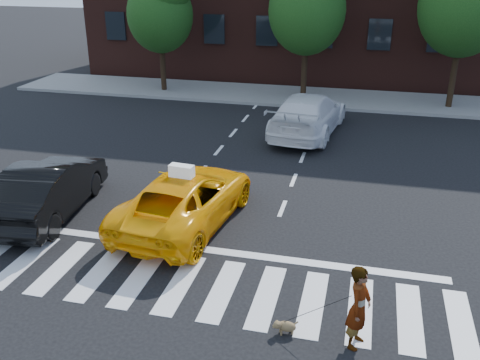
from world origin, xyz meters
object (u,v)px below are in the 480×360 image
(taxi, at_px, (185,198))
(woman, at_px, (359,307))
(white_suv, at_px, (308,114))
(tree_left, at_px, (160,6))
(black_sedan, at_px, (48,188))
(tree_mid, at_px, (308,0))
(dog, at_px, (285,326))

(taxi, bearing_deg, woman, 146.60)
(white_suv, relative_size, woman, 3.39)
(tree_left, xyz_separation_m, black_sedan, (2.17, -14.50, -3.65))
(tree_mid, height_order, taxi, tree_mid)
(taxi, relative_size, woman, 3.08)
(black_sedan, distance_m, woman, 9.46)
(black_sedan, relative_size, dog, 9.51)
(black_sedan, bearing_deg, white_suv, -130.60)
(black_sedan, distance_m, dog, 8.24)
(taxi, distance_m, white_suv, 9.05)
(taxi, height_order, woman, woman)
(black_sedan, bearing_deg, taxi, 179.36)
(tree_mid, height_order, dog, tree_mid)
(tree_mid, height_order, white_suv, tree_mid)
(black_sedan, bearing_deg, woman, 151.08)
(dog, bearing_deg, tree_left, 96.29)
(tree_left, distance_m, taxi, 15.80)
(tree_left, bearing_deg, dog, -62.21)
(tree_mid, bearing_deg, woman, -79.31)
(taxi, relative_size, white_suv, 0.91)
(tree_left, bearing_deg, black_sedan, -81.50)
(tree_mid, relative_size, taxi, 1.35)
(tree_mid, relative_size, dog, 14.05)
(tree_left, height_order, tree_mid, tree_mid)
(tree_left, height_order, woman, tree_left)
(white_suv, bearing_deg, tree_left, -25.99)
(tree_left, xyz_separation_m, taxi, (6.11, -14.09, -3.71))
(tree_left, relative_size, taxi, 1.24)
(black_sedan, height_order, white_suv, white_suv)
(white_suv, bearing_deg, tree_mid, -74.28)
(tree_mid, distance_m, taxi, 14.74)
(black_sedan, distance_m, white_suv, 11.07)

